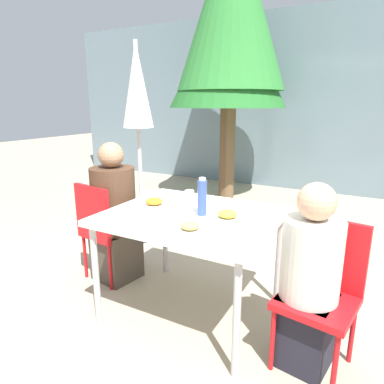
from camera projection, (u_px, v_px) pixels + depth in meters
name	position (u px, v px, depth m)	size (l,w,h in m)	color
ground_plane	(192.00, 311.00, 2.53)	(24.00, 24.00, 0.00)	tan
building_facade	(313.00, 103.00, 5.74)	(10.00, 0.20, 3.00)	slate
dining_table	(192.00, 222.00, 2.36)	(1.14, 0.98, 0.76)	white
chair_left	(104.00, 225.00, 2.87)	(0.46, 0.46, 0.85)	red
person_left	(115.00, 217.00, 2.89)	(0.38, 0.38, 1.19)	#473D33
chair_right	(322.00, 284.00, 1.94)	(0.46, 0.46, 0.85)	red
person_right	(309.00, 283.00, 1.91)	(0.33, 0.33, 1.09)	black
closed_umbrella	(137.00, 98.00, 3.53)	(0.36, 0.36, 2.10)	#333333
plate_0	(227.00, 216.00, 2.21)	(0.23, 0.23, 0.06)	white
plate_1	(190.00, 228.00, 2.00)	(0.20, 0.20, 0.06)	white
plate_2	(154.00, 203.00, 2.49)	(0.23, 0.23, 0.06)	white
bottle	(202.00, 197.00, 2.28)	(0.06, 0.06, 0.26)	#334C8E
drinking_cup	(189.00, 196.00, 2.59)	(0.07, 0.07, 0.09)	white
salad_bowl	(150.00, 196.00, 2.68)	(0.14, 0.14, 0.05)	white
tree_behind_left	(232.00, 3.00, 4.88)	(1.61, 1.61, 4.12)	brown
tree_behind_right	(228.00, 48.00, 5.04)	(1.76, 1.76, 3.15)	brown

